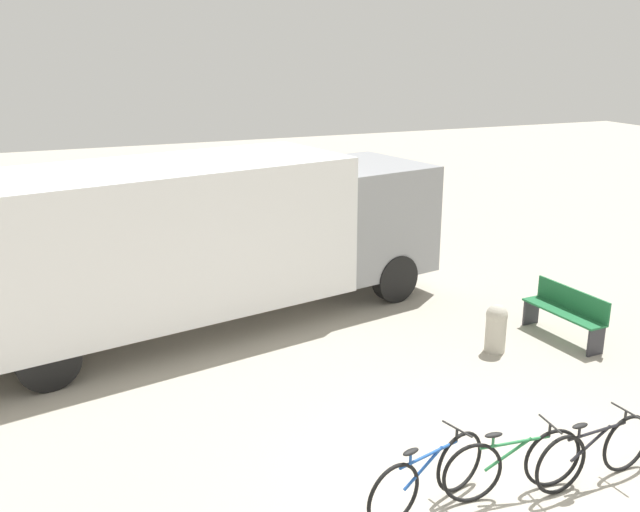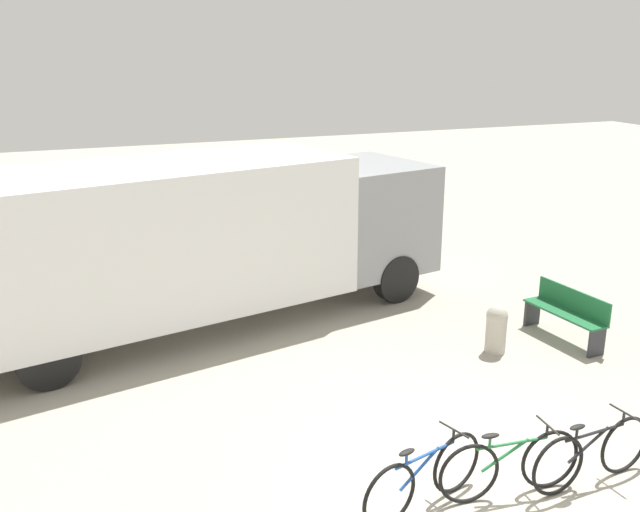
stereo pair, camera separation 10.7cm
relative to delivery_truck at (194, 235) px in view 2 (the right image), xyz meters
name	(u,v)px [view 2 (the right image)]	position (x,y,z in m)	size (l,w,h in m)	color
ground_plane	(486,488)	(2.02, -6.23, -1.68)	(60.00, 60.00, 0.00)	#A8A091
delivery_truck	(194,235)	(0.00, 0.00, 0.00)	(9.77, 4.36, 3.00)	white
park_bench	(567,312)	(5.79, -3.07, -1.18)	(0.52, 1.65, 0.90)	#1E6638
bicycle_near	(424,477)	(1.15, -6.28, -1.28)	(1.73, 0.59, 0.84)	black
bicycle_middle	(510,465)	(2.17, -6.43, -1.28)	(1.77, 0.44, 0.84)	black
bicycle_far	(592,454)	(3.20, -6.59, -1.28)	(1.78, 0.44, 0.84)	black
bollard_near_bench	(496,327)	(4.33, -3.08, -1.23)	(0.36, 0.36, 0.83)	#B2AD9E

